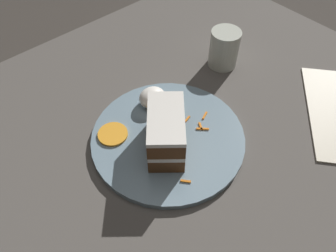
{
  "coord_description": "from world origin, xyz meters",
  "views": [
    {
      "loc": [
        -0.27,
        -0.3,
        0.56
      ],
      "look_at": [
        -0.01,
        -0.01,
        0.08
      ],
      "focal_mm": 35.0,
      "sensor_mm": 36.0,
      "label": 1
    }
  ],
  "objects_px": {
    "orange_garnish": "(113,134)",
    "cake_slice": "(166,132)",
    "plate": "(168,138)",
    "drinking_glass": "(224,51)",
    "cream_dollop": "(152,97)"
  },
  "relations": [
    {
      "from": "cream_dollop",
      "to": "drinking_glass",
      "type": "distance_m",
      "value": 0.22
    },
    {
      "from": "orange_garnish",
      "to": "drinking_glass",
      "type": "distance_m",
      "value": 0.34
    },
    {
      "from": "cake_slice",
      "to": "drinking_glass",
      "type": "relative_size",
      "value": 1.49
    },
    {
      "from": "plate",
      "to": "drinking_glass",
      "type": "height_order",
      "value": "drinking_glass"
    },
    {
      "from": "drinking_glass",
      "to": "cake_slice",
      "type": "bearing_deg",
      "value": -159.33
    },
    {
      "from": "orange_garnish",
      "to": "cream_dollop",
      "type": "bearing_deg",
      "value": 6.64
    },
    {
      "from": "orange_garnish",
      "to": "drinking_glass",
      "type": "bearing_deg",
      "value": 2.39
    },
    {
      "from": "plate",
      "to": "cream_dollop",
      "type": "bearing_deg",
      "value": 68.95
    },
    {
      "from": "orange_garnish",
      "to": "cake_slice",
      "type": "bearing_deg",
      "value": -55.43
    },
    {
      "from": "plate",
      "to": "orange_garnish",
      "type": "relative_size",
      "value": 5.13
    },
    {
      "from": "drinking_glass",
      "to": "cream_dollop",
      "type": "bearing_deg",
      "value": -179.8
    },
    {
      "from": "cake_slice",
      "to": "cream_dollop",
      "type": "height_order",
      "value": "cake_slice"
    },
    {
      "from": "cake_slice",
      "to": "orange_garnish",
      "type": "relative_size",
      "value": 2.29
    },
    {
      "from": "cream_dollop",
      "to": "orange_garnish",
      "type": "bearing_deg",
      "value": -173.36
    },
    {
      "from": "cream_dollop",
      "to": "orange_garnish",
      "type": "relative_size",
      "value": 0.98
    }
  ]
}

